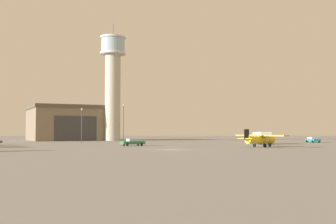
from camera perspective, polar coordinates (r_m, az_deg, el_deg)
The scene contains 9 objects.
ground_plane at distance 64.26m, azimuth 0.40°, elevation -5.08°, with size 400.00×400.00×0.00m, color gray.
control_tower at distance 127.73m, azimuth -7.45°, elevation 4.30°, with size 7.67×7.67×35.18m.
hangar at distance 135.55m, azimuth -13.40°, elevation -1.48°, with size 30.38×30.68×10.58m.
airplane_yellow at distance 75.03m, azimuth 12.28°, elevation -3.56°, with size 8.22×9.34×3.13m.
truck_box_white at distance 93.65m, azimuth 12.56°, elevation -3.32°, with size 3.38×6.26×2.63m.
car_teal at distance 110.84m, azimuth 18.95°, elevation -3.53°, with size 2.82×4.32×1.37m.
car_green at distance 80.79m, azimuth -4.73°, elevation -4.05°, with size 4.80×3.71×1.37m.
light_post_west at distance 114.44m, azimuth -6.02°, elevation -1.05°, with size 0.44×0.44×10.04m.
light_post_centre at distance 107.61m, azimuth -11.56°, elevation -1.34°, with size 0.44×0.44×8.53m.
Camera 1 is at (-1.62, -64.18, 2.74)m, focal length 45.22 mm.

